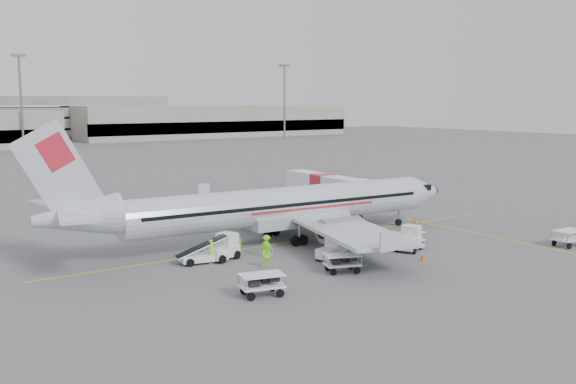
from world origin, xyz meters
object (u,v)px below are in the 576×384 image
Objects in this scene: tug_mid at (331,248)px; tug_aft at (222,247)px; belt_loader at (203,247)px; jet_bridge at (324,194)px; tug_fore at (409,239)px; aircraft at (285,180)px.

tug_mid is 0.92× the size of tug_aft.
jet_bridge is at bearing 40.20° from belt_loader.
tug_fore is at bearing -26.15° from tug_mid.
aircraft reaches higher than belt_loader.
tug_fore is at bearing -52.39° from aircraft.
belt_loader is (-19.71, -11.28, -0.83)m from jet_bridge.
belt_loader is at bearing -146.27° from jet_bridge.
aircraft is at bearing 1.03° from tug_aft.
aircraft is 14.96× the size of tug_fore.
jet_bridge is at bearing 41.87° from aircraft.
aircraft is at bearing 27.25° from belt_loader.
tug_aft is (-7.43, -2.70, -4.06)m from aircraft.
jet_bridge is 21.45m from tug_aft.
aircraft is 2.37× the size of jet_bridge.
tug_aft is at bearing -144.29° from jet_bridge.
jet_bridge reaches higher than belt_loader.
aircraft reaches higher than tug_mid.
tug_mid is 7.89m from tug_aft.
tug_fore is (14.65, -5.71, -0.24)m from belt_loader.
tug_aft is at bearing 10.42° from belt_loader.
tug_fore is 1.08× the size of tug_mid.
belt_loader is 1.78× the size of tug_aft.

